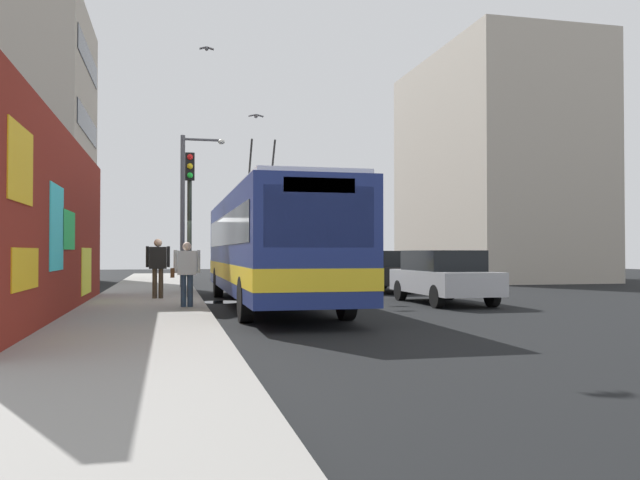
# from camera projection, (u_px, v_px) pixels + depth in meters

# --- Properties ---
(ground_plane) EXTENTS (80.00, 80.00, 0.00)m
(ground_plane) POSITION_uv_depth(u_px,v_px,m) (202.00, 303.00, 19.34)
(ground_plane) COLOR black
(sidewalk_slab) EXTENTS (48.00, 3.20, 0.15)m
(sidewalk_slab) POSITION_uv_depth(u_px,v_px,m) (146.00, 302.00, 18.98)
(sidewalk_slab) COLOR gray
(sidewalk_slab) RESTS_ON ground_plane
(graffiti_wall) EXTENTS (14.03, 0.32, 4.29)m
(graffiti_wall) POSITION_uv_depth(u_px,v_px,m) (61.00, 225.00, 14.73)
(graffiti_wall) COLOR maroon
(graffiti_wall) RESTS_ON ground_plane
(building_far_right) EXTENTS (12.72, 7.37, 12.60)m
(building_far_right) POSITION_uv_depth(u_px,v_px,m) (493.00, 169.00, 37.04)
(building_far_right) COLOR #B2A899
(building_far_right) RESTS_ON ground_plane
(city_bus) EXTENTS (12.63, 2.55, 4.94)m
(city_bus) POSITION_uv_depth(u_px,v_px,m) (269.00, 244.00, 18.29)
(city_bus) COLOR navy
(city_bus) RESTS_ON ground_plane
(parked_car_silver) EXTENTS (4.39, 1.86, 1.58)m
(parked_car_silver) POSITION_uv_depth(u_px,v_px,m) (443.00, 275.00, 19.33)
(parked_car_silver) COLOR #B7B7BC
(parked_car_silver) RESTS_ON ground_plane
(parked_car_black) EXTENTS (4.80, 1.77, 1.58)m
(parked_car_black) POSITION_uv_depth(u_px,v_px,m) (377.00, 270.00, 25.49)
(parked_car_black) COLOR black
(parked_car_black) RESTS_ON ground_plane
(parked_car_dark_gray) EXTENTS (4.35, 1.91, 1.58)m
(parked_car_dark_gray) POSITION_uv_depth(u_px,v_px,m) (341.00, 267.00, 30.92)
(parked_car_dark_gray) COLOR #38383D
(parked_car_dark_gray) RESTS_ON ground_plane
(parked_car_red) EXTENTS (4.70, 1.75, 1.58)m
(parked_car_red) POSITION_uv_depth(u_px,v_px,m) (316.00, 265.00, 36.19)
(parked_car_red) COLOR #B21E19
(parked_car_red) RESTS_ON ground_plane
(pedestrian_at_curb) EXTENTS (0.22, 0.74, 1.63)m
(pedestrian_at_curb) POSITION_uv_depth(u_px,v_px,m) (187.00, 269.00, 16.37)
(pedestrian_at_curb) COLOR #2D3F59
(pedestrian_at_curb) RESTS_ON sidewalk_slab
(pedestrian_midblock) EXTENTS (0.24, 0.70, 1.78)m
(pedestrian_midblock) POSITION_uv_depth(u_px,v_px,m) (158.00, 263.00, 19.41)
(pedestrian_midblock) COLOR #3F3326
(pedestrian_midblock) RESTS_ON sidewalk_slab
(traffic_light) EXTENTS (0.49, 0.28, 4.44)m
(traffic_light) POSITION_uv_depth(u_px,v_px,m) (190.00, 200.00, 19.92)
(traffic_light) COLOR #2D382D
(traffic_light) RESTS_ON sidewalk_slab
(street_lamp) EXTENTS (0.44, 1.74, 6.01)m
(street_lamp) POSITION_uv_depth(u_px,v_px,m) (188.00, 199.00, 25.70)
(street_lamp) COLOR #4C4C51
(street_lamp) RESTS_ON sidewalk_slab
(flying_pigeons) EXTENTS (10.49, 3.43, 3.01)m
(flying_pigeons) POSITION_uv_depth(u_px,v_px,m) (219.00, 45.00, 21.54)
(flying_pigeons) COLOR #47474C
(curbside_puddle) EXTENTS (1.29, 1.29, 0.00)m
(curbside_puddle) POSITION_uv_depth(u_px,v_px,m) (221.00, 302.00, 19.87)
(curbside_puddle) COLOR black
(curbside_puddle) RESTS_ON ground_plane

